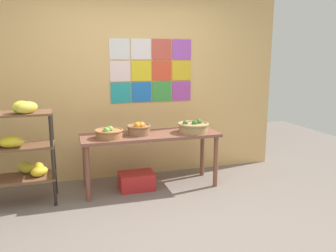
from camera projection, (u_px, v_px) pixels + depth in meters
The scene contains 8 objects.
ground at pixel (167, 227), 3.43m from camera, with size 9.28×9.28×0.00m, color slate.
back_wall_with_art at pixel (133, 78), 4.71m from camera, with size 4.34×0.07×2.79m.
banana_shelf_unit at pixel (6, 144), 3.81m from camera, with size 1.09×0.49×1.22m.
display_table at pixel (151, 141), 4.37m from camera, with size 1.76×0.57×0.72m.
fruit_basket_right at pixel (139, 129), 4.30m from camera, with size 0.30×0.30×0.17m.
fruit_basket_left at pixel (109, 133), 4.13m from camera, with size 0.34×0.34×0.15m.
fruit_basket_back_right at pixel (193, 127), 4.44m from camera, with size 0.41×0.41×0.17m.
produce_crate_under_table at pixel (137, 181), 4.41m from camera, with size 0.45×0.31×0.22m, color red.
Camera 1 is at (-0.91, -3.02, 1.69)m, focal length 36.34 mm.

